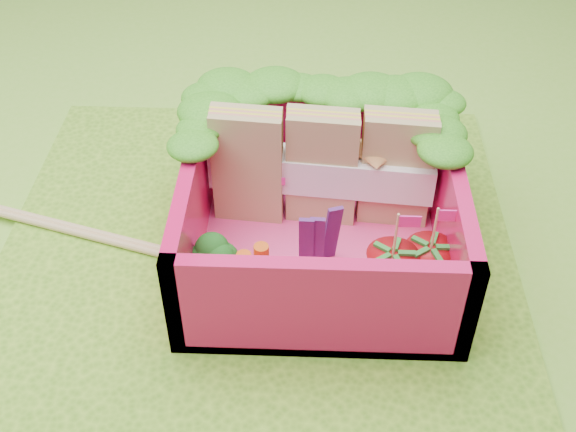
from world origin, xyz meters
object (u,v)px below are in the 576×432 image
at_px(sandwich_stack, 323,168).
at_px(broccoli, 218,263).
at_px(bento_box, 321,213).
at_px(chopsticks, 53,224).
at_px(strawberry_left, 391,272).
at_px(strawberry_right, 428,266).

relative_size(sandwich_stack, broccoli, 3.60).
xyz_separation_m(bento_box, chopsticks, (-1.40, 0.15, -0.25)).
relative_size(sandwich_stack, chopsticks, 0.51).
distance_m(bento_box, chopsticks, 1.43).
xyz_separation_m(strawberry_left, chopsticks, (-1.73, 0.44, -0.16)).
bearing_deg(bento_box, strawberry_right, -25.81).
relative_size(broccoli, strawberry_left, 0.65).
bearing_deg(bento_box, sandwich_stack, 88.80).
bearing_deg(strawberry_right, chopsticks, 168.40).
bearing_deg(sandwich_stack, strawberry_right, -45.00).
xyz_separation_m(strawberry_right, chopsticks, (-1.90, 0.39, -0.16)).
height_order(bento_box, strawberry_left, bento_box).
distance_m(bento_box, strawberry_right, 0.56).
bearing_deg(strawberry_left, chopsticks, 165.76).
distance_m(strawberry_left, chopsticks, 1.79).
relative_size(sandwich_stack, strawberry_right, 2.37).
relative_size(broccoli, strawberry_right, 0.66).
height_order(broccoli, strawberry_right, strawberry_right).
xyz_separation_m(bento_box, strawberry_left, (0.33, -0.29, -0.10)).
bearing_deg(strawberry_right, bento_box, 154.19).
xyz_separation_m(broccoli, chopsticks, (-0.93, 0.45, -0.20)).
xyz_separation_m(strawberry_left, strawberry_right, (0.17, 0.05, -0.00)).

